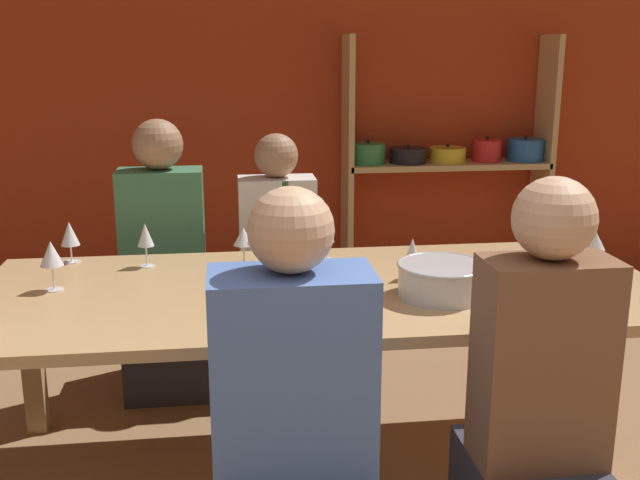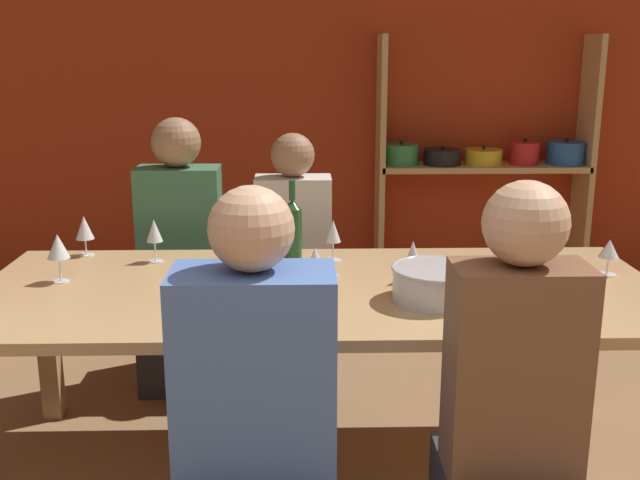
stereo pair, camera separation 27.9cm
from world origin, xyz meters
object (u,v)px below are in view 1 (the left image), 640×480
at_px(shelf_unit, 445,191).
at_px(wine_glass_white_b, 596,242).
at_px(wine_glass_empty_b, 243,238).
at_px(person_far_a, 166,290).
at_px(mixing_bowl, 442,279).
at_px(wine_glass_red_b, 145,236).
at_px(person_far_b, 278,290).
at_px(dining_table, 323,305).
at_px(wine_glass_red_c, 542,255).
at_px(wine_glass_white_c, 554,265).
at_px(wine_bottle_green, 286,229).
at_px(wine_glass_empty_a, 412,252).
at_px(wine_glass_white_a, 70,235).
at_px(wine_glass_empty_c, 329,275).
at_px(person_near_a, 535,454).
at_px(wine_glass_white_d, 319,261).
at_px(wine_glass_white_f, 277,240).
at_px(wine_glass_red_a, 327,233).
at_px(cell_phone, 318,275).
at_px(wine_glass_white_e, 51,255).

xyz_separation_m(shelf_unit, wine_glass_white_b, (0.03, -1.95, 0.16)).
bearing_deg(wine_glass_empty_b, person_far_a, 125.05).
distance_m(mixing_bowl, wine_glass_red_b, 1.18).
distance_m(mixing_bowl, person_far_b, 1.18).
xyz_separation_m(dining_table, wine_glass_red_c, (0.77, -0.14, 0.21)).
xyz_separation_m(wine_glass_white_c, wine_glass_empty_b, (-1.05, 0.55, -0.01)).
relative_size(wine_glass_red_b, person_far_a, 0.14).
distance_m(wine_bottle_green, wine_glass_empty_a, 0.55).
height_order(mixing_bowl, wine_bottle_green, wine_bottle_green).
relative_size(mixing_bowl, wine_glass_empty_a, 2.01).
distance_m(wine_glass_white_a, wine_glass_empty_c, 1.16).
xyz_separation_m(wine_bottle_green, wine_glass_red_b, (-0.56, -0.02, -0.01)).
bearing_deg(wine_glass_red_c, wine_bottle_green, 149.72).
bearing_deg(wine_glass_red_b, wine_glass_empty_b, -5.19).
height_order(wine_glass_white_c, person_near_a, person_near_a).
bearing_deg(person_far_a, wine_glass_white_d, 125.95).
height_order(wine_glass_white_b, person_far_a, person_far_a).
bearing_deg(wine_glass_white_b, wine_glass_empty_c, -164.43).
relative_size(wine_glass_white_c, person_near_a, 0.13).
xyz_separation_m(wine_glass_red_c, person_far_a, (-1.41, 0.97, -0.39)).
relative_size(wine_glass_red_c, wine_glass_white_f, 1.03).
bearing_deg(wine_glass_red_b, wine_glass_red_a, -0.14).
xyz_separation_m(wine_bottle_green, wine_glass_white_d, (0.09, -0.40, -0.03)).
bearing_deg(wine_glass_red_c, person_far_a, 145.50).
bearing_deg(person_far_b, wine_glass_white_a, 24.32).
bearing_deg(wine_bottle_green, person_far_a, 139.42).
bearing_deg(person_near_a, wine_glass_white_c, 63.73).
bearing_deg(wine_glass_white_b, dining_table, -173.97).
height_order(dining_table, person_near_a, person_near_a).
bearing_deg(wine_glass_empty_a, wine_bottle_green, 144.89).
relative_size(dining_table, wine_glass_empty_a, 15.80).
relative_size(wine_glass_white_f, person_near_a, 0.14).
bearing_deg(wine_glass_white_f, wine_glass_empty_b, 136.79).
bearing_deg(wine_bottle_green, mixing_bowl, -46.52).
distance_m(wine_bottle_green, person_far_b, 0.63).
distance_m(dining_table, wine_glass_white_d, 0.18).
bearing_deg(cell_phone, mixing_bowl, -36.45).
relative_size(wine_glass_white_c, wine_glass_empty_b, 1.08).
relative_size(wine_glass_white_a, person_near_a, 0.13).
bearing_deg(wine_glass_white_f, wine_glass_empty_a, -16.08).
xyz_separation_m(wine_glass_red_c, wine_glass_empty_c, (-0.78, -0.05, -0.03)).
xyz_separation_m(dining_table, person_near_a, (0.49, -0.80, -0.18)).
bearing_deg(wine_bottle_green, wine_glass_white_e, -161.81).
height_order(dining_table, wine_glass_red_b, wine_glass_red_b).
bearing_deg(wine_glass_white_b, wine_glass_white_e, -179.04).
height_order(wine_glass_white_e, cell_phone, wine_glass_white_e).
height_order(wine_glass_white_a, cell_phone, wine_glass_white_a).
bearing_deg(wine_glass_white_a, wine_glass_red_b, -18.34).
distance_m(shelf_unit, wine_glass_empty_a, 2.15).
height_order(wine_glass_white_b, wine_glass_empty_a, wine_glass_empty_a).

